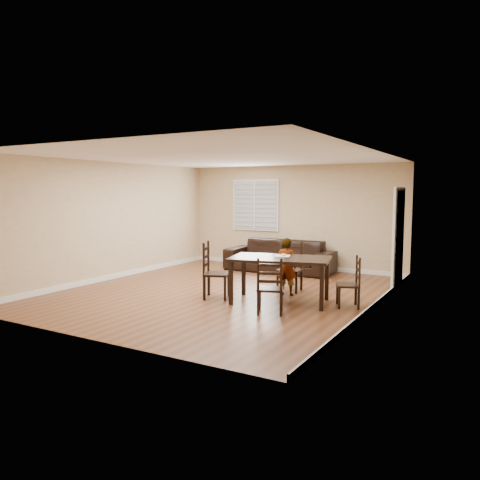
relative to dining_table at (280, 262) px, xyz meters
The scene contains 11 objects.
ground 1.58m from the dining_table, behind, with size 7.00×7.00×0.00m, color brown.
room 1.75m from the dining_table, 162.94° to the left, with size 6.04×7.04×2.72m.
dining_table is the anchor object (origin of this frame).
chair_near 1.16m from the dining_table, 102.65° to the left, with size 0.49×0.47×1.00m.
chair_far 0.98m from the dining_table, 75.40° to the right, with size 0.55×0.54×0.95m.
chair_left 1.38m from the dining_table, 165.72° to the right, with size 0.60×0.62×1.08m.
chair_right 1.36m from the dining_table, 14.39° to the left, with size 0.51×0.52×0.90m.
child 0.67m from the dining_table, 103.45° to the left, with size 0.41×0.27×1.13m, color gray.
napkin 0.22m from the dining_table, 103.45° to the left, with size 0.28×0.28×0.00m, color beige.
donut 0.23m from the dining_table, 97.11° to the left, with size 0.11×0.11×0.04m.
sofa 3.33m from the dining_table, 115.15° to the left, with size 2.72×1.06×0.79m, color black.
Camera 1 is at (4.92, -7.91, 2.04)m, focal length 35.00 mm.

